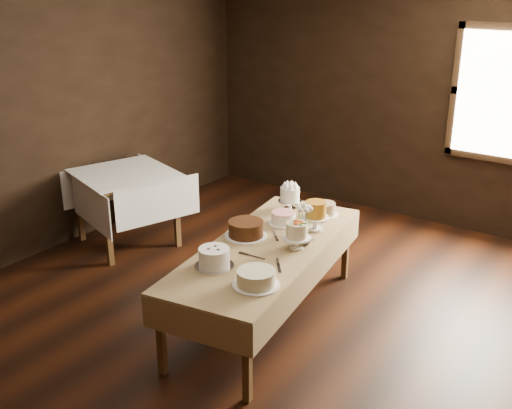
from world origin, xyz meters
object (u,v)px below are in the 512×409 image
object	(u,v)px
display_table	(266,251)
cake_server_e	(220,248)
cake_meringue	(290,199)
cake_flowers	(297,237)
cake_server_a	(257,257)
cake_server_d	(306,240)
side_table	(125,181)
flower_vase	(303,237)
cake_server_c	(274,233)
cake_swirl	(214,258)
cake_speckled	(325,209)
cake_caramel	(315,217)
cake_lattice	(283,219)
cake_cream	(256,279)
cake_server_b	(279,268)
cake_chocolate	(246,229)

from	to	relation	value
display_table	cake_server_e	bearing A→B (deg)	-136.62
cake_meringue	cake_flowers	xyz separation A→B (m)	(0.52, -0.70, -0.00)
cake_flowers	cake_server_e	xyz separation A→B (m)	(-0.50, -0.36, -0.10)
cake_server_a	cake_server_d	xyz separation A→B (m)	(0.14, 0.52, 0.00)
display_table	side_table	bearing A→B (deg)	168.46
display_table	flower_vase	xyz separation A→B (m)	(0.23, 0.20, 0.12)
cake_meringue	cake_server_c	distance (m)	0.60
cake_swirl	flower_vase	xyz separation A→B (m)	(0.34, 0.75, -0.00)
cake_speckled	cake_flowers	xyz separation A→B (m)	(0.18, -0.78, 0.05)
side_table	cake_caramel	distance (m)	2.30
display_table	cake_lattice	size ratio (longest dim) A/B	7.94
side_table	cake_cream	world-z (taller)	side_table
cake_server_b	cake_chocolate	bearing A→B (deg)	-160.25
cake_flowers	cake_server_e	size ratio (longest dim) A/B	1.02
cake_cream	cake_lattice	bearing A→B (deg)	113.71
cake_chocolate	cake_server_d	xyz separation A→B (m)	(0.46, 0.24, -0.06)
display_table	cake_server_e	world-z (taller)	cake_server_e
cake_speckled	cake_caramel	xyz separation A→B (m)	(0.11, -0.36, 0.06)
flower_vase	cake_server_d	bearing A→B (deg)	107.14
cake_speckled	cake_server_e	size ratio (longest dim) A/B	1.04
cake_meringue	cake_flowers	world-z (taller)	cake_flowers
cake_speckled	cake_flowers	world-z (taller)	cake_flowers
cake_server_b	cake_server_e	xyz separation A→B (m)	(-0.60, 0.03, 0.00)
cake_cream	cake_server_e	world-z (taller)	cake_cream
cake_lattice	cake_server_b	distance (m)	0.90
side_table	cake_cream	distance (m)	2.68
flower_vase	display_table	bearing A→B (deg)	-139.59
cake_meringue	cake_lattice	xyz separation A→B (m)	(0.14, -0.33, -0.06)
cake_swirl	cake_server_a	size ratio (longest dim) A/B	1.27
cake_server_c	cake_server_e	xyz separation A→B (m)	(-0.19, -0.51, 0.00)
cake_flowers	cake_server_d	world-z (taller)	cake_flowers
cake_chocolate	cake_server_d	size ratio (longest dim) A/B	1.61
cake_server_d	cake_server_e	bearing A→B (deg)	-167.29
cake_caramel	flower_vase	size ratio (longest dim) A/B	1.96
cake_caramel	flower_vase	bearing A→B (deg)	-76.55
cake_server_e	cake_swirl	bearing A→B (deg)	-66.86
cake_flowers	cake_swirl	size ratio (longest dim) A/B	0.80
cake_meringue	cake_server_e	distance (m)	1.07
cake_speckled	cake_flowers	size ratio (longest dim) A/B	1.02
cake_server_b	side_table	bearing A→B (deg)	-145.60
cake_meringue	flower_vase	world-z (taller)	cake_meringue
display_table	cake_meringue	distance (m)	0.87
cake_meringue	cake_speckled	xyz separation A→B (m)	(0.34, 0.08, -0.05)
cake_lattice	flower_vase	distance (m)	0.47
cake_swirl	cake_server_b	size ratio (longest dim) A/B	1.27
cake_speckled	cake_meringue	bearing A→B (deg)	-167.21
cake_server_d	cake_meringue	bearing A→B (deg)	97.77
display_table	cake_lattice	bearing A→B (deg)	107.04
cake_server_e	cake_speckled	bearing A→B (deg)	66.61
cake_swirl	cake_cream	distance (m)	0.44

